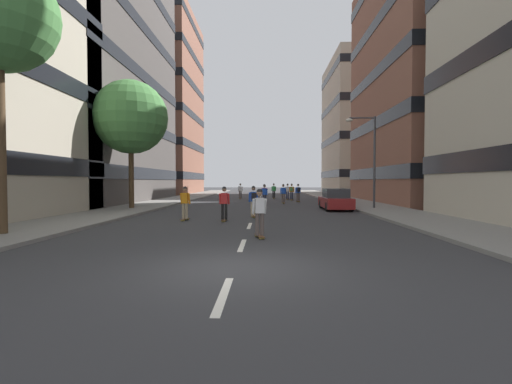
# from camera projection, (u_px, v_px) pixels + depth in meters

# --- Properties ---
(ground_plane) EXTENTS (161.56, 161.56, 0.00)m
(ground_plane) POSITION_uv_depth(u_px,v_px,m) (259.00, 202.00, 35.35)
(ground_plane) COLOR #333335
(sidewalk_left) EXTENTS (3.98, 74.05, 0.14)m
(sidewalk_left) POSITION_uv_depth(u_px,v_px,m) (178.00, 199.00, 38.97)
(sidewalk_left) COLOR gray
(sidewalk_left) RESTS_ON ground_plane
(sidewalk_right) EXTENTS (3.98, 74.05, 0.14)m
(sidewalk_right) POSITION_uv_depth(u_px,v_px,m) (342.00, 199.00, 38.46)
(sidewalk_right) COLOR gray
(sidewalk_right) RESTS_ON ground_plane
(lane_markings) EXTENTS (0.16, 62.20, 0.01)m
(lane_markings) POSITION_uv_depth(u_px,v_px,m) (259.00, 201.00, 36.43)
(lane_markings) COLOR silver
(lane_markings) RESTS_ON ground_plane
(building_left_mid) EXTENTS (12.73, 22.59, 27.70)m
(building_left_mid) POSITION_uv_depth(u_px,v_px,m) (80.00, 58.00, 34.50)
(building_left_mid) COLOR #4C4744
(building_left_mid) RESTS_ON ground_plane
(building_left_far) EXTENTS (12.73, 16.92, 28.68)m
(building_left_far) POSITION_uv_depth(u_px,v_px,m) (156.00, 105.00, 58.02)
(building_left_far) COLOR brown
(building_left_far) RESTS_ON ground_plane
(building_right_mid) EXTENTS (12.73, 18.12, 23.08)m
(building_right_mid) POSITION_uv_depth(u_px,v_px,m) (441.00, 79.00, 33.57)
(building_right_mid) COLOR brown
(building_right_mid) RESTS_ON ground_plane
(building_right_far) EXTENTS (12.73, 16.34, 21.06)m
(building_right_far) POSITION_uv_depth(u_px,v_px,m) (369.00, 127.00, 57.13)
(building_right_far) COLOR #B2A893
(building_right_far) RESTS_ON ground_plane
(parked_car_near) EXTENTS (1.82, 4.40, 1.52)m
(parked_car_near) POSITION_uv_depth(u_px,v_px,m) (335.00, 200.00, 25.48)
(parked_car_near) COLOR maroon
(parked_car_near) RESTS_ON ground_plane
(street_tree_near) EXTENTS (5.19, 5.19, 9.04)m
(street_tree_near) POSITION_uv_depth(u_px,v_px,m) (131.00, 117.00, 25.43)
(street_tree_near) COLOR #4C3823
(street_tree_near) RESTS_ON sidewalk_left
(streetlamp_right) EXTENTS (2.13, 0.30, 6.50)m
(streetlamp_right) POSITION_uv_depth(u_px,v_px,m) (369.00, 152.00, 25.52)
(streetlamp_right) COLOR #3F3F44
(streetlamp_right) RESTS_ON sidewalk_right
(skater_0) EXTENTS (0.55, 0.91, 1.78)m
(skater_0) POSITION_uv_depth(u_px,v_px,m) (274.00, 190.00, 42.10)
(skater_0) COLOR brown
(skater_0) RESTS_ON ground_plane
(skater_1) EXTENTS (0.54, 0.91, 1.78)m
(skater_1) POSITION_uv_depth(u_px,v_px,m) (264.00, 193.00, 32.05)
(skater_1) COLOR brown
(skater_1) RESTS_ON ground_plane
(skater_2) EXTENTS (0.56, 0.92, 1.78)m
(skater_2) POSITION_uv_depth(u_px,v_px,m) (264.00, 194.00, 30.30)
(skater_2) COLOR brown
(skater_2) RESTS_ON ground_plane
(skater_3) EXTENTS (0.56, 0.92, 1.78)m
(skater_3) POSITION_uv_depth(u_px,v_px,m) (254.00, 199.00, 20.23)
(skater_3) COLOR brown
(skater_3) RESTS_ON ground_plane
(skater_4) EXTENTS (0.56, 0.92, 1.78)m
(skater_4) POSITION_uv_depth(u_px,v_px,m) (288.00, 191.00, 39.74)
(skater_4) COLOR brown
(skater_4) RESTS_ON ground_plane
(skater_5) EXTENTS (0.57, 0.92, 1.78)m
(skater_5) POSITION_uv_depth(u_px,v_px,m) (260.00, 211.00, 12.91)
(skater_5) COLOR brown
(skater_5) RESTS_ON ground_plane
(skater_6) EXTENTS (0.56, 0.92, 1.78)m
(skater_6) POSITION_uv_depth(u_px,v_px,m) (298.00, 192.00, 35.22)
(skater_6) COLOR brown
(skater_6) RESTS_ON ground_plane
(skater_7) EXTENTS (0.54, 0.90, 1.78)m
(skater_7) POSITION_uv_depth(u_px,v_px,m) (224.00, 202.00, 18.25)
(skater_7) COLOR brown
(skater_7) RESTS_ON ground_plane
(skater_8) EXTENTS (0.56, 0.92, 1.78)m
(skater_8) POSITION_uv_depth(u_px,v_px,m) (185.00, 202.00, 18.57)
(skater_8) COLOR brown
(skater_8) RESTS_ON ground_plane
(skater_9) EXTENTS (0.57, 0.92, 1.78)m
(skater_9) POSITION_uv_depth(u_px,v_px,m) (292.00, 191.00, 38.26)
(skater_9) COLOR brown
(skater_9) RESTS_ON ground_plane
(skater_10) EXTENTS (0.54, 0.91, 1.78)m
(skater_10) POSITION_uv_depth(u_px,v_px,m) (283.00, 193.00, 32.81)
(skater_10) COLOR brown
(skater_10) RESTS_ON ground_plane
(skater_11) EXTENTS (0.54, 0.91, 1.78)m
(skater_11) POSITION_uv_depth(u_px,v_px,m) (240.00, 190.00, 41.72)
(skater_11) COLOR brown
(skater_11) RESTS_ON ground_plane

